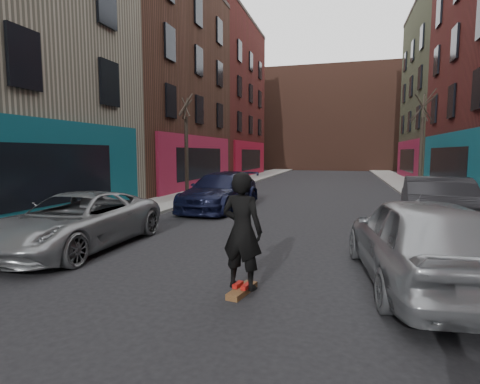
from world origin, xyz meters
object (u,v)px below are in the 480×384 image
Objects in this scene: tree_left_far at (186,134)px; parked_right_far at (420,240)px; parked_left_far at (77,221)px; parked_left_end at (220,191)px; parked_right_end at (434,203)px; skateboarder at (242,231)px; skateboard at (242,291)px; tree_right_far at (422,133)px.

tree_left_far reaches higher than parked_right_far.
parked_left_end is at bearing 78.18° from parked_left_far.
parked_right_far is at bearing -46.33° from parked_left_end.
skateboarder is (-4.39, -6.86, 0.26)m from parked_right_end.
skateboard is (4.81, -1.83, -0.65)m from parked_left_far.
tree_left_far is 5.22m from parked_left_end.
parked_right_end is (7.80, -2.08, 0.07)m from parked_left_end.
skateboarder reaches higher than skateboard.
parked_right_end reaches higher than parked_left_end.
skateboard is (6.41, -12.33, -3.33)m from tree_left_far.
tree_left_far reaches higher than parked_left_end.
skateboard is at bearing -62.54° from tree_left_far.
parked_left_far reaches higher than skateboard.
tree_right_far reaches higher than parked_right_end.
parked_left_end is at bearing 122.03° from skateboard.
parked_left_end is 9.59m from skateboard.
tree_right_far is at bearing 83.06° from skateboard.
tree_right_far is 11.89m from parked_right_end.
skateboarder is at bearing -108.11° from tree_right_far.
tree_right_far is 19.44m from skateboarder.
tree_right_far is 3.40× the size of skateboarder.
skateboarder is (6.41, -12.33, -2.28)m from tree_left_far.
tree_right_far is 8.50× the size of skateboard.
parked_right_end is (1.40, 5.63, 0.00)m from parked_right_far.
parked_left_far is 5.18m from skateboard.
parked_right_far reaches higher than skateboard.
parked_left_end is 1.05× the size of parked_right_end.
parked_right_far is 2.46× the size of skateboarder.
tree_left_far is 0.96× the size of tree_right_far.
parked_right_end reaches higher than skateboard.
parked_left_far is at bearing -9.67° from skateboarder.
tree_left_far is 12.37m from parked_right_end.
parked_left_far is 0.95× the size of parked_left_end.
parked_left_end is at bearing -135.03° from tree_right_far.
tree_left_far is at bearing 128.63° from skateboard.
parked_left_end reaches higher than skateboard.
parked_right_far is (9.40, -11.10, -2.54)m from tree_left_far.
skateboard is (-5.99, -18.33, -3.48)m from tree_right_far.
parked_right_end is at bearing -10.94° from parked_left_end.
parked_left_end is 9.57m from skateboarder.
parked_left_end is 10.02m from parked_right_far.
parked_right_end reaches higher than parked_left_far.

